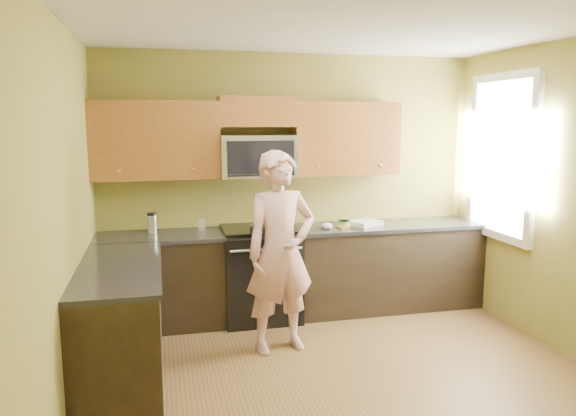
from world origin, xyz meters
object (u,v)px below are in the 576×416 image
object	(u,v)px
frying_pan	(264,233)
stove	(260,273)
woman	(281,252)
butter_tub	(344,227)
microwave	(257,177)
travel_mug	(153,233)

from	to	relation	value
frying_pan	stove	bearing A→B (deg)	72.73
woman	frying_pan	size ratio (longest dim) A/B	3.73
stove	butter_tub	distance (m)	0.99
stove	woman	world-z (taller)	woman
microwave	stove	bearing A→B (deg)	-90.00
woman	butter_tub	world-z (taller)	woman
stove	woman	xyz separation A→B (m)	(0.03, -0.80, 0.41)
woman	butter_tub	distance (m)	1.15
stove	frying_pan	bearing A→B (deg)	-91.95
microwave	butter_tub	distance (m)	1.04
stove	frying_pan	size ratio (longest dim) A/B	2.00
microwave	frying_pan	distance (m)	0.63
microwave	frying_pan	bearing A→B (deg)	-91.31
microwave	woman	world-z (taller)	woman
frying_pan	travel_mug	bearing A→B (deg)	144.72
frying_pan	butter_tub	size ratio (longest dim) A/B	3.99
stove	woman	size ratio (longest dim) A/B	0.54
microwave	butter_tub	bearing A→B (deg)	-10.01
woman	travel_mug	world-z (taller)	woman
travel_mug	butter_tub	bearing A→B (deg)	-4.58
butter_tub	travel_mug	world-z (taller)	travel_mug
butter_tub	travel_mug	size ratio (longest dim) A/B	0.60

